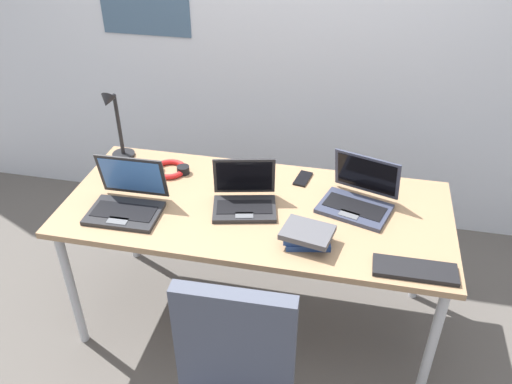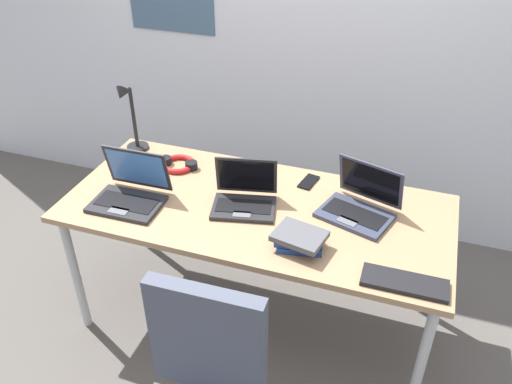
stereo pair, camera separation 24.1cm
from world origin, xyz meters
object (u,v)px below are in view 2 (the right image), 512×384
laptop_front_left (244,198)px  headphones (178,164)px  book_stack (299,240)px  computer_mouse (123,166)px  external_keyboard (404,283)px  desk_lamp (130,119)px  cell_phone (309,182)px  laptop_center (359,205)px  pill_bottle (260,174)px  laptop_back_left (130,193)px

laptop_front_left → headphones: size_ratio=1.55×
headphones → book_stack: (0.77, -0.43, 0.03)m
computer_mouse → external_keyboard: bearing=6.5°
desk_lamp → cell_phone: bearing=0.0°
laptop_center → headphones: size_ratio=1.77×
computer_mouse → book_stack: 1.08m
cell_phone → pill_bottle: (-0.23, -0.07, 0.04)m
headphones → laptop_front_left: bearing=-26.1°
laptop_back_left → headphones: bearing=78.6°
desk_lamp → laptop_front_left: (0.75, -0.29, -0.15)m
pill_bottle → cell_phone: bearing=15.7°
external_keyboard → book_stack: book_stack is taller
laptop_back_left → cell_phone: (0.76, 0.43, -0.04)m
computer_mouse → pill_bottle: pill_bottle is taller
laptop_back_left → laptop_front_left: bearing=15.1°
laptop_center → computer_mouse: (-1.23, -0.01, -0.03)m
laptop_center → pill_bottle: (-0.51, 0.11, -0.01)m
laptop_center → book_stack: 0.38m
laptop_front_left → computer_mouse: (-0.71, 0.11, -0.03)m
headphones → book_stack: size_ratio=0.91×
laptop_center → laptop_back_left: 1.07m
laptop_back_left → cell_phone: laptop_back_left is taller
external_keyboard → computer_mouse: size_ratio=3.44×
desk_lamp → laptop_front_left: bearing=-21.1°
desk_lamp → external_keyboard: 1.63m
external_keyboard → book_stack: 0.45m
desk_lamp → laptop_back_left: 0.51m
desk_lamp → headphones: size_ratio=1.87×
computer_mouse → headphones: 0.29m
cell_phone → desk_lamp: bearing=-169.4°
laptop_center → computer_mouse: laptop_center is taller
external_keyboard → headphones: (-1.21, 0.51, 0.01)m
laptop_back_left → computer_mouse: (-0.19, 0.25, -0.03)m
laptop_back_left → book_stack: (0.84, -0.07, -0.01)m
laptop_front_left → computer_mouse: size_ratio=3.47×
laptop_back_left → book_stack: 0.84m
external_keyboard → cell_phone: (-0.53, 0.58, -0.01)m
computer_mouse → headphones: headphones is taller
desk_lamp → book_stack: bearing=-25.0°
external_keyboard → computer_mouse: (-1.47, 0.40, 0.01)m
laptop_center → computer_mouse: 1.23m
laptop_center → cell_phone: 0.33m
laptop_back_left → headphones: laptop_back_left is taller
external_keyboard → book_stack: bearing=168.6°
laptop_front_left → book_stack: bearing=-33.3°
laptop_front_left → laptop_center: bearing=12.4°
external_keyboard → desk_lamp: bearing=158.2°
desk_lamp → computer_mouse: desk_lamp is taller
external_keyboard → headphones: size_ratio=1.54×
headphones → pill_bottle: bearing=0.4°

